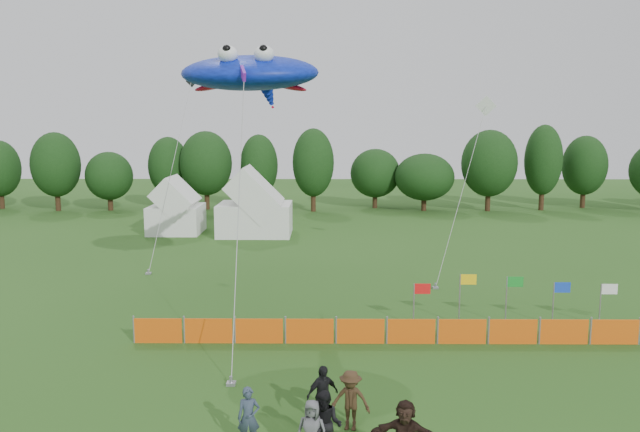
{
  "coord_description": "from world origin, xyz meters",
  "views": [
    {
      "loc": [
        0.2,
        -16.92,
        8.62
      ],
      "look_at": [
        0.0,
        6.0,
        5.2
      ],
      "focal_mm": 35.0,
      "sensor_mm": 36.0,
      "label": 1
    }
  ],
  "objects_px": {
    "tent_right": "(255,209)",
    "spectator_a": "(249,417)",
    "spectator_b": "(326,425)",
    "stingray_kite": "(252,74)",
    "spectator_c": "(351,400)",
    "spectator_d": "(322,395)",
    "barrier_fence": "(386,331)",
    "spectator_e": "(312,431)",
    "tent_left": "(176,210)"
  },
  "relations": [
    {
      "from": "spectator_e",
      "to": "spectator_b",
      "type": "bearing_deg",
      "value": 35.43
    },
    {
      "from": "barrier_fence",
      "to": "spectator_e",
      "type": "bearing_deg",
      "value": -107.44
    },
    {
      "from": "tent_right",
      "to": "spectator_d",
      "type": "relative_size",
      "value": 3.26
    },
    {
      "from": "tent_left",
      "to": "spectator_a",
      "type": "height_order",
      "value": "tent_left"
    },
    {
      "from": "spectator_b",
      "to": "spectator_e",
      "type": "distance_m",
      "value": 0.39
    },
    {
      "from": "barrier_fence",
      "to": "stingray_kite",
      "type": "relative_size",
      "value": 1.24
    },
    {
      "from": "spectator_c",
      "to": "spectator_d",
      "type": "bearing_deg",
      "value": 168.76
    },
    {
      "from": "tent_right",
      "to": "spectator_e",
      "type": "bearing_deg",
      "value": -81.13
    },
    {
      "from": "tent_left",
      "to": "stingray_kite",
      "type": "xyz_separation_m",
      "value": [
        8.55,
        -20.59,
        8.94
      ]
    },
    {
      "from": "spectator_c",
      "to": "spectator_d",
      "type": "distance_m",
      "value": 0.87
    },
    {
      "from": "spectator_a",
      "to": "spectator_c",
      "type": "distance_m",
      "value": 2.93
    },
    {
      "from": "spectator_b",
      "to": "tent_left",
      "type": "bearing_deg",
      "value": 124.52
    },
    {
      "from": "barrier_fence",
      "to": "spectator_a",
      "type": "xyz_separation_m",
      "value": [
        -4.43,
        -7.96,
        0.33
      ]
    },
    {
      "from": "barrier_fence",
      "to": "stingray_kite",
      "type": "xyz_separation_m",
      "value": [
        -5.63,
        4.42,
        10.25
      ]
    },
    {
      "from": "spectator_d",
      "to": "stingray_kite",
      "type": "xyz_separation_m",
      "value": [
        -3.17,
        11.05,
        9.88
      ]
    },
    {
      "from": "tent_left",
      "to": "spectator_c",
      "type": "height_order",
      "value": "tent_left"
    },
    {
      "from": "stingray_kite",
      "to": "spectator_c",
      "type": "bearing_deg",
      "value": -70.81
    },
    {
      "from": "barrier_fence",
      "to": "tent_right",
      "type": "bearing_deg",
      "value": 107.95
    },
    {
      "from": "spectator_c",
      "to": "barrier_fence",
      "type": "bearing_deg",
      "value": 88.68
    },
    {
      "from": "spectator_b",
      "to": "stingray_kite",
      "type": "xyz_separation_m",
      "value": [
        -3.26,
        12.93,
        9.85
      ]
    },
    {
      "from": "tent_left",
      "to": "spectator_e",
      "type": "xyz_separation_m",
      "value": [
        11.46,
        -33.67,
        -0.99
      ]
    },
    {
      "from": "tent_right",
      "to": "spectator_e",
      "type": "height_order",
      "value": "tent_right"
    },
    {
      "from": "spectator_e",
      "to": "spectator_a",
      "type": "bearing_deg",
      "value": 170.15
    },
    {
      "from": "barrier_fence",
      "to": "spectator_a",
      "type": "distance_m",
      "value": 9.11
    },
    {
      "from": "spectator_a",
      "to": "spectator_d",
      "type": "relative_size",
      "value": 0.95
    },
    {
      "from": "spectator_b",
      "to": "spectator_e",
      "type": "relative_size",
      "value": 1.1
    },
    {
      "from": "spectator_d",
      "to": "spectator_c",
      "type": "bearing_deg",
      "value": -54.18
    },
    {
      "from": "barrier_fence",
      "to": "spectator_c",
      "type": "height_order",
      "value": "spectator_c"
    },
    {
      "from": "barrier_fence",
      "to": "spectator_e",
      "type": "height_order",
      "value": "spectator_e"
    },
    {
      "from": "spectator_d",
      "to": "spectator_e",
      "type": "height_order",
      "value": "spectator_d"
    },
    {
      "from": "tent_left",
      "to": "tent_right",
      "type": "height_order",
      "value": "tent_right"
    },
    {
      "from": "spectator_c",
      "to": "spectator_e",
      "type": "distance_m",
      "value": 1.98
    },
    {
      "from": "tent_left",
      "to": "spectator_a",
      "type": "xyz_separation_m",
      "value": [
        9.75,
        -32.97,
        -0.98
      ]
    },
    {
      "from": "spectator_b",
      "to": "stingray_kite",
      "type": "distance_m",
      "value": 16.58
    },
    {
      "from": "tent_right",
      "to": "stingray_kite",
      "type": "height_order",
      "value": "stingray_kite"
    },
    {
      "from": "tent_left",
      "to": "barrier_fence",
      "type": "height_order",
      "value": "tent_left"
    },
    {
      "from": "tent_left",
      "to": "barrier_fence",
      "type": "relative_size",
      "value": 0.2
    },
    {
      "from": "tent_right",
      "to": "spectator_a",
      "type": "xyz_separation_m",
      "value": [
        3.43,
        -32.2,
        -1.2
      ]
    },
    {
      "from": "barrier_fence",
      "to": "spectator_d",
      "type": "xyz_separation_m",
      "value": [
        -2.46,
        -6.63,
        0.37
      ]
    },
    {
      "from": "tent_left",
      "to": "spectator_b",
      "type": "distance_m",
      "value": 35.55
    },
    {
      "from": "tent_right",
      "to": "spectator_a",
      "type": "distance_m",
      "value": 32.41
    },
    {
      "from": "barrier_fence",
      "to": "spectator_c",
      "type": "relative_size",
      "value": 11.43
    },
    {
      "from": "barrier_fence",
      "to": "spectator_c",
      "type": "xyz_separation_m",
      "value": [
        -1.66,
        -6.98,
        0.37
      ]
    },
    {
      "from": "spectator_d",
      "to": "tent_right",
      "type": "bearing_deg",
      "value": 69.06
    },
    {
      "from": "stingray_kite",
      "to": "spectator_e",
      "type": "bearing_deg",
      "value": -77.45
    },
    {
      "from": "tent_right",
      "to": "spectator_c",
      "type": "height_order",
      "value": "tent_right"
    },
    {
      "from": "tent_left",
      "to": "spectator_c",
      "type": "relative_size",
      "value": 2.33
    },
    {
      "from": "tent_right",
      "to": "spectator_c",
      "type": "distance_m",
      "value": 31.85
    },
    {
      "from": "tent_right",
      "to": "spectator_a",
      "type": "height_order",
      "value": "tent_right"
    },
    {
      "from": "spectator_c",
      "to": "tent_left",
      "type": "bearing_deg",
      "value": 123.47
    }
  ]
}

